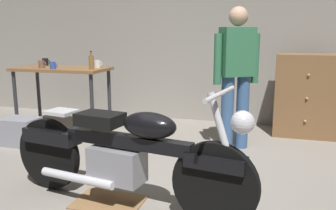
{
  "coord_description": "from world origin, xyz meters",
  "views": [
    {
      "loc": [
        0.97,
        -2.78,
        1.39
      ],
      "look_at": [
        -0.04,
        0.7,
        0.65
      ],
      "focal_mm": 38.62,
      "sensor_mm": 36.0,
      "label": 1
    }
  ],
  "objects_px": {
    "person_standing": "(236,72)",
    "wooden_dresser": "(305,95)",
    "bottle": "(91,62)",
    "storage_bin": "(21,131)",
    "mug_brown_stoneware": "(42,64)",
    "mug_white_ceramic": "(98,64)",
    "mug_black_matte": "(45,62)",
    "motorcycle": "(124,153)",
    "mug_blue_enamel": "(53,65)"
  },
  "relations": [
    {
      "from": "motorcycle",
      "to": "mug_white_ceramic",
      "type": "relative_size",
      "value": 18.31
    },
    {
      "from": "motorcycle",
      "to": "mug_black_matte",
      "type": "relative_size",
      "value": 17.93
    },
    {
      "from": "motorcycle",
      "to": "mug_blue_enamel",
      "type": "bearing_deg",
      "value": 145.19
    },
    {
      "from": "motorcycle",
      "to": "bottle",
      "type": "height_order",
      "value": "bottle"
    },
    {
      "from": "storage_bin",
      "to": "mug_white_ceramic",
      "type": "height_order",
      "value": "mug_white_ceramic"
    },
    {
      "from": "mug_white_ceramic",
      "to": "mug_brown_stoneware",
      "type": "relative_size",
      "value": 1.05
    },
    {
      "from": "mug_blue_enamel",
      "to": "mug_black_matte",
      "type": "relative_size",
      "value": 0.89
    },
    {
      "from": "person_standing",
      "to": "wooden_dresser",
      "type": "bearing_deg",
      "value": -168.54
    },
    {
      "from": "motorcycle",
      "to": "mug_blue_enamel",
      "type": "height_order",
      "value": "same"
    },
    {
      "from": "mug_white_ceramic",
      "to": "mug_black_matte",
      "type": "distance_m",
      "value": 0.88
    },
    {
      "from": "person_standing",
      "to": "bottle",
      "type": "distance_m",
      "value": 1.88
    },
    {
      "from": "wooden_dresser",
      "to": "bottle",
      "type": "relative_size",
      "value": 4.56
    },
    {
      "from": "mug_black_matte",
      "to": "bottle",
      "type": "distance_m",
      "value": 0.97
    },
    {
      "from": "person_standing",
      "to": "mug_blue_enamel",
      "type": "bearing_deg",
      "value": -30.94
    },
    {
      "from": "mug_blue_enamel",
      "to": "mug_white_ceramic",
      "type": "relative_size",
      "value": 0.91
    },
    {
      "from": "mug_brown_stoneware",
      "to": "bottle",
      "type": "bearing_deg",
      "value": 1.01
    },
    {
      "from": "wooden_dresser",
      "to": "mug_blue_enamel",
      "type": "relative_size",
      "value": 10.21
    },
    {
      "from": "motorcycle",
      "to": "mug_black_matte",
      "type": "distance_m",
      "value": 3.0
    },
    {
      "from": "person_standing",
      "to": "wooden_dresser",
      "type": "height_order",
      "value": "person_standing"
    },
    {
      "from": "wooden_dresser",
      "to": "person_standing",
      "type": "bearing_deg",
      "value": -135.81
    },
    {
      "from": "mug_blue_enamel",
      "to": "mug_brown_stoneware",
      "type": "height_order",
      "value": "mug_brown_stoneware"
    },
    {
      "from": "storage_bin",
      "to": "motorcycle",
      "type": "bearing_deg",
      "value": -31.1
    },
    {
      "from": "person_standing",
      "to": "storage_bin",
      "type": "xyz_separation_m",
      "value": [
        -2.56,
        -0.62,
        -0.76
      ]
    },
    {
      "from": "mug_blue_enamel",
      "to": "mug_white_ceramic",
      "type": "height_order",
      "value": "mug_white_ceramic"
    },
    {
      "from": "mug_blue_enamel",
      "to": "bottle",
      "type": "height_order",
      "value": "bottle"
    },
    {
      "from": "wooden_dresser",
      "to": "mug_blue_enamel",
      "type": "xyz_separation_m",
      "value": [
        -3.25,
        -0.9,
        0.4
      ]
    },
    {
      "from": "mug_white_ceramic",
      "to": "storage_bin",
      "type": "bearing_deg",
      "value": -126.64
    },
    {
      "from": "mug_blue_enamel",
      "to": "mug_brown_stoneware",
      "type": "relative_size",
      "value": 0.96
    },
    {
      "from": "wooden_dresser",
      "to": "storage_bin",
      "type": "relative_size",
      "value": 2.5
    },
    {
      "from": "mug_white_ceramic",
      "to": "mug_black_matte",
      "type": "height_order",
      "value": "mug_black_matte"
    },
    {
      "from": "wooden_dresser",
      "to": "bottle",
      "type": "height_order",
      "value": "bottle"
    },
    {
      "from": "mug_white_ceramic",
      "to": "mug_blue_enamel",
      "type": "bearing_deg",
      "value": -145.96
    },
    {
      "from": "mug_black_matte",
      "to": "wooden_dresser",
      "type": "bearing_deg",
      "value": 7.74
    },
    {
      "from": "person_standing",
      "to": "mug_white_ceramic",
      "type": "xyz_separation_m",
      "value": [
        -1.92,
        0.25,
        0.03
      ]
    },
    {
      "from": "storage_bin",
      "to": "bottle",
      "type": "relative_size",
      "value": 1.83
    },
    {
      "from": "motorcycle",
      "to": "wooden_dresser",
      "type": "distance_m",
      "value": 3.0
    },
    {
      "from": "person_standing",
      "to": "mug_blue_enamel",
      "type": "relative_size",
      "value": 15.5
    },
    {
      "from": "mug_blue_enamel",
      "to": "mug_black_matte",
      "type": "bearing_deg",
      "value": 134.5
    },
    {
      "from": "storage_bin",
      "to": "mug_black_matte",
      "type": "distance_m",
      "value": 1.25
    },
    {
      "from": "wooden_dresser",
      "to": "storage_bin",
      "type": "xyz_separation_m",
      "value": [
        -3.41,
        -1.44,
        -0.38
      ]
    },
    {
      "from": "bottle",
      "to": "motorcycle",
      "type": "bearing_deg",
      "value": -55.8
    },
    {
      "from": "person_standing",
      "to": "mug_white_ceramic",
      "type": "distance_m",
      "value": 1.94
    },
    {
      "from": "motorcycle",
      "to": "storage_bin",
      "type": "distance_m",
      "value": 2.21
    },
    {
      "from": "storage_bin",
      "to": "bottle",
      "type": "xyz_separation_m",
      "value": [
        0.68,
        0.63,
        0.83
      ]
    },
    {
      "from": "mug_white_ceramic",
      "to": "bottle",
      "type": "bearing_deg",
      "value": -81.67
    },
    {
      "from": "mug_black_matte",
      "to": "bottle",
      "type": "bearing_deg",
      "value": -19.05
    },
    {
      "from": "person_standing",
      "to": "bottle",
      "type": "relative_size",
      "value": 6.93
    },
    {
      "from": "person_standing",
      "to": "mug_brown_stoneware",
      "type": "bearing_deg",
      "value": -32.69
    },
    {
      "from": "person_standing",
      "to": "storage_bin",
      "type": "bearing_deg",
      "value": -19.23
    },
    {
      "from": "motorcycle",
      "to": "mug_brown_stoneware",
      "type": "distance_m",
      "value": 2.66
    }
  ]
}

